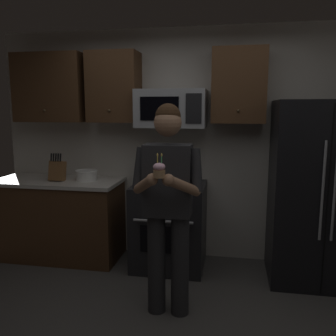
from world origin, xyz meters
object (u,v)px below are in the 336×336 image
object	(u,v)px
person	(168,199)
oven_range	(169,225)
refrigerator	(318,193)
knife_block	(57,170)
cupcake	(160,170)
microwave	(171,109)
bowl_large_white	(86,175)

from	to	relation	value
person	oven_range	bearing A→B (deg)	99.43
oven_range	person	size ratio (longest dim) A/B	0.53
refrigerator	person	world-z (taller)	refrigerator
knife_block	person	xyz separation A→B (m)	(1.42, -0.89, -0.04)
oven_range	cupcake	xyz separation A→B (m)	(0.15, -1.25, 0.83)
microwave	cupcake	bearing A→B (deg)	-83.63
microwave	refrigerator	size ratio (longest dim) A/B	0.41
oven_range	refrigerator	xyz separation A→B (m)	(1.50, -0.04, 0.44)
cupcake	bowl_large_white	bearing A→B (deg)	130.77
bowl_large_white	cupcake	bearing A→B (deg)	-49.23
oven_range	refrigerator	distance (m)	1.56
oven_range	knife_block	xyz separation A→B (m)	(-1.27, -0.03, 0.57)
bowl_large_white	cupcake	distance (m)	1.73
knife_block	bowl_large_white	world-z (taller)	knife_block
bowl_large_white	microwave	bearing A→B (deg)	4.50
microwave	knife_block	world-z (taller)	microwave
bowl_large_white	person	xyz separation A→B (m)	(1.11, -0.96, 0.01)
bowl_large_white	refrigerator	bearing A→B (deg)	-1.93
microwave	cupcake	distance (m)	1.44
bowl_large_white	person	distance (m)	1.47
refrigerator	knife_block	size ratio (longest dim) A/B	5.63
microwave	person	xyz separation A→B (m)	(0.15, -1.04, -0.72)
knife_block	oven_range	bearing A→B (deg)	1.33
microwave	cupcake	world-z (taller)	microwave
refrigerator	knife_block	xyz separation A→B (m)	(-2.77, 0.01, 0.14)
refrigerator	person	xyz separation A→B (m)	(-1.35, -0.88, 0.10)
refrigerator	person	size ratio (longest dim) A/B	1.02
refrigerator	cupcake	world-z (taller)	refrigerator
knife_block	bowl_large_white	distance (m)	0.32
refrigerator	oven_range	bearing A→B (deg)	178.50
knife_block	refrigerator	bearing A→B (deg)	-0.20
person	cupcake	bearing A→B (deg)	-90.00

